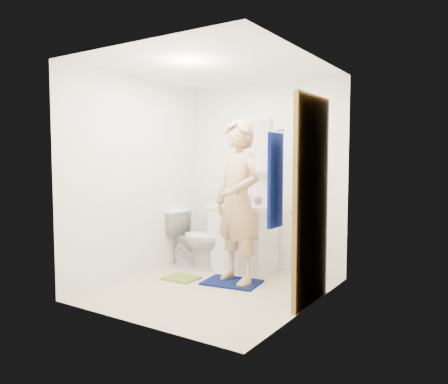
% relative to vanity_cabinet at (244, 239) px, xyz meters
% --- Properties ---
extents(floor, '(2.20, 2.40, 0.02)m').
position_rel_vanity_cabinet_xyz_m(floor, '(0.15, -0.91, -0.41)').
color(floor, beige).
rests_on(floor, ground).
extents(ceiling, '(2.20, 2.40, 0.02)m').
position_rel_vanity_cabinet_xyz_m(ceiling, '(0.15, -0.91, 2.01)').
color(ceiling, white).
rests_on(ceiling, ground).
extents(wall_back, '(2.20, 0.02, 2.40)m').
position_rel_vanity_cabinet_xyz_m(wall_back, '(0.15, 0.30, 0.80)').
color(wall_back, white).
rests_on(wall_back, ground).
extents(wall_front, '(2.20, 0.02, 2.40)m').
position_rel_vanity_cabinet_xyz_m(wall_front, '(0.15, -2.12, 0.80)').
color(wall_front, white).
rests_on(wall_front, ground).
extents(wall_left, '(0.02, 2.40, 2.40)m').
position_rel_vanity_cabinet_xyz_m(wall_left, '(-0.96, -0.91, 0.80)').
color(wall_left, white).
rests_on(wall_left, ground).
extents(wall_right, '(0.02, 2.40, 2.40)m').
position_rel_vanity_cabinet_xyz_m(wall_right, '(1.26, -0.91, 0.80)').
color(wall_right, white).
rests_on(wall_right, ground).
extents(vanity_cabinet, '(0.75, 0.55, 0.80)m').
position_rel_vanity_cabinet_xyz_m(vanity_cabinet, '(0.00, 0.00, 0.00)').
color(vanity_cabinet, white).
rests_on(vanity_cabinet, floor).
extents(countertop, '(0.79, 0.59, 0.05)m').
position_rel_vanity_cabinet_xyz_m(countertop, '(0.00, 0.00, 0.43)').
color(countertop, white).
rests_on(countertop, vanity_cabinet).
extents(sink_basin, '(0.40, 0.40, 0.03)m').
position_rel_vanity_cabinet_xyz_m(sink_basin, '(0.00, 0.00, 0.44)').
color(sink_basin, white).
rests_on(sink_basin, countertop).
extents(faucet, '(0.03, 0.03, 0.12)m').
position_rel_vanity_cabinet_xyz_m(faucet, '(0.00, 0.18, 0.51)').
color(faucet, silver).
rests_on(faucet, countertop).
extents(medicine_cabinet, '(0.50, 0.12, 0.70)m').
position_rel_vanity_cabinet_xyz_m(medicine_cabinet, '(0.00, 0.22, 1.20)').
color(medicine_cabinet, white).
rests_on(medicine_cabinet, wall_back).
extents(mirror_panel, '(0.46, 0.01, 0.66)m').
position_rel_vanity_cabinet_xyz_m(mirror_panel, '(0.00, 0.16, 1.20)').
color(mirror_panel, white).
rests_on(mirror_panel, wall_back).
extents(door, '(0.05, 0.80, 2.05)m').
position_rel_vanity_cabinet_xyz_m(door, '(1.22, -0.76, 0.62)').
color(door, olive).
rests_on(door, ground).
extents(door_knob, '(0.07, 0.07, 0.07)m').
position_rel_vanity_cabinet_xyz_m(door_knob, '(1.18, -1.08, 0.55)').
color(door_knob, gold).
rests_on(door_knob, door).
extents(towel, '(0.03, 0.24, 0.80)m').
position_rel_vanity_cabinet_xyz_m(towel, '(1.18, -1.48, 0.85)').
color(towel, '#081451').
rests_on(towel, wall_right).
extents(towel_hook, '(0.06, 0.02, 0.02)m').
position_rel_vanity_cabinet_xyz_m(towel_hook, '(1.22, -1.48, 1.27)').
color(towel_hook, silver).
rests_on(towel_hook, wall_right).
extents(toilet, '(0.78, 0.47, 0.77)m').
position_rel_vanity_cabinet_xyz_m(toilet, '(-0.61, -0.21, -0.01)').
color(toilet, white).
rests_on(toilet, floor).
extents(bath_mat, '(0.69, 0.54, 0.02)m').
position_rel_vanity_cabinet_xyz_m(bath_mat, '(0.20, -0.61, -0.39)').
color(bath_mat, '#081451').
rests_on(bath_mat, floor).
extents(green_rug, '(0.39, 0.33, 0.02)m').
position_rel_vanity_cabinet_xyz_m(green_rug, '(-0.41, -0.78, -0.39)').
color(green_rug, olive).
rests_on(green_rug, floor).
extents(soap_dispenser, '(0.12, 0.12, 0.20)m').
position_rel_vanity_cabinet_xyz_m(soap_dispenser, '(-0.17, -0.05, 0.55)').
color(soap_dispenser, tan).
rests_on(soap_dispenser, countertop).
extents(toothbrush_cup, '(0.14, 0.14, 0.09)m').
position_rel_vanity_cabinet_xyz_m(toothbrush_cup, '(0.15, 0.11, 0.49)').
color(toothbrush_cup, '#89418F').
rests_on(toothbrush_cup, countertop).
extents(man, '(0.78, 0.64, 1.85)m').
position_rel_vanity_cabinet_xyz_m(man, '(0.26, -0.58, 0.55)').
color(man, tan).
rests_on(man, bath_mat).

